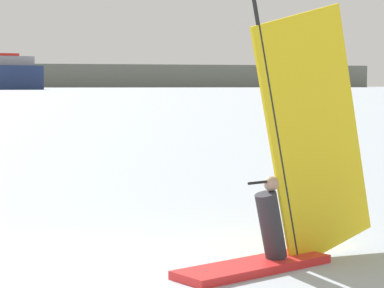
% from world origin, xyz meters
% --- Properties ---
extents(ground_plane, '(4000.00, 4000.00, 0.00)m').
position_xyz_m(ground_plane, '(0.00, 0.00, 0.00)').
color(ground_plane, '#9EA8B2').
extents(windsurfer, '(3.86, 1.20, 4.29)m').
position_xyz_m(windsurfer, '(3.69, -1.20, 1.13)').
color(windsurfer, red).
rests_on(windsurfer, ground_plane).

